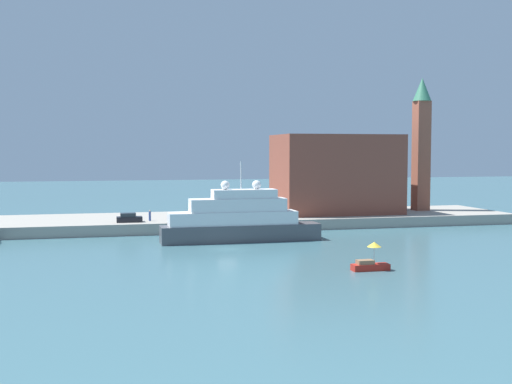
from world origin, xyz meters
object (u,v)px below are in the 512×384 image
object	(u,v)px
large_yacht	(239,221)
mooring_bollard	(234,219)
harbor_building	(336,174)
person_figure	(150,216)
parked_car	(129,218)
bell_tower	(421,139)
small_motorboat	(370,262)

from	to	relation	value
large_yacht	mooring_bollard	size ratio (longest dim) A/B	36.96
harbor_building	person_figure	world-z (taller)	harbor_building
parked_car	bell_tower	bearing A→B (deg)	7.94
harbor_building	mooring_bollard	size ratio (longest dim) A/B	34.56
harbor_building	parked_car	size ratio (longest dim) A/B	5.41
small_motorboat	parked_car	size ratio (longest dim) A/B	1.04
large_yacht	bell_tower	size ratio (longest dim) A/B	0.93
small_motorboat	mooring_bollard	world-z (taller)	small_motorboat
bell_tower	large_yacht	bearing A→B (deg)	-152.67
harbor_building	mooring_bollard	world-z (taller)	harbor_building
large_yacht	mooring_bollard	distance (m)	11.26
harbor_building	parked_car	bearing A→B (deg)	-170.03
parked_car	small_motorboat	bearing A→B (deg)	-57.46
small_motorboat	mooring_bollard	bearing A→B (deg)	101.81
bell_tower	harbor_building	bearing A→B (deg)	-176.45
large_yacht	bell_tower	distance (m)	45.79
bell_tower	person_figure	world-z (taller)	bell_tower
harbor_building	large_yacht	bearing A→B (deg)	-138.86
large_yacht	small_motorboat	bearing A→B (deg)	-69.63
small_motorboat	person_figure	size ratio (longest dim) A/B	2.37
small_motorboat	harbor_building	size ratio (longest dim) A/B	0.19
small_motorboat	parked_car	xyz separation A→B (m)	(-23.96, 37.56, 1.43)
harbor_building	person_figure	size ratio (longest dim) A/B	12.35
harbor_building	bell_tower	bearing A→B (deg)	3.55
large_yacht	bell_tower	bearing A→B (deg)	27.33
small_motorboat	bell_tower	world-z (taller)	bell_tower
person_figure	small_motorboat	bearing A→B (deg)	-61.84
harbor_building	mooring_bollard	xyz separation A→B (m)	(-20.27, -8.11, -6.67)
parked_car	mooring_bollard	distance (m)	16.54
large_yacht	bell_tower	world-z (taller)	bell_tower
small_motorboat	bell_tower	bearing A→B (deg)	56.36
large_yacht	small_motorboat	xyz separation A→B (m)	(9.22, -24.81, -2.03)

